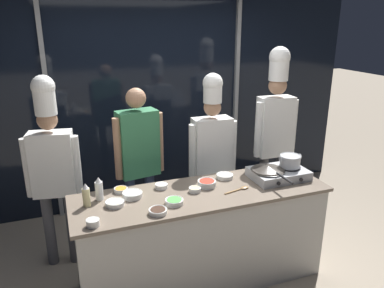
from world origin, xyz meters
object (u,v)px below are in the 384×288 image
(chef_sous, at_px, (212,145))
(prep_bowl_bean_sprouts, at_px, (132,194))
(serving_spoon_slotted, at_px, (241,189))
(prep_bowl_scallions, at_px, (174,201))
(prep_bowl_onion, at_px, (225,176))
(prep_bowl_chili_flakes, at_px, (207,183))
(stock_pot, at_px, (290,161))
(person_guest, at_px, (139,154))
(prep_bowl_garlic, at_px, (161,186))
(portable_stove, at_px, (278,173))
(prep_bowl_soy_glaze, at_px, (158,211))
(prep_bowl_noodles, at_px, (115,203))
(squeeze_bottle_oil, at_px, (86,195))
(frying_pan, at_px, (268,168))
(prep_bowl_carrots, at_px, (121,190))
(chef_line, at_px, (275,121))
(squeeze_bottle_clear, at_px, (99,189))
(prep_bowl_ginger, at_px, (195,189))
(chef_head, at_px, (52,160))
(prep_bowl_rice, at_px, (93,222))

(chef_sous, bearing_deg, prep_bowl_bean_sprouts, 31.57)
(serving_spoon_slotted, bearing_deg, prep_bowl_scallions, -175.33)
(prep_bowl_onion, bearing_deg, prep_bowl_chili_flakes, -153.85)
(stock_pot, bearing_deg, chef_sous, 128.04)
(prep_bowl_onion, relative_size, person_guest, 0.09)
(prep_bowl_garlic, bearing_deg, portable_stove, -8.92)
(prep_bowl_scallions, relative_size, prep_bowl_soy_glaze, 1.04)
(stock_pot, xyz_separation_m, prep_bowl_noodles, (-1.61, -0.01, -0.13))
(squeeze_bottle_oil, distance_m, prep_bowl_soy_glaze, 0.58)
(prep_bowl_noodles, height_order, prep_bowl_bean_sprouts, prep_bowl_bean_sprouts)
(frying_pan, xyz_separation_m, prep_bowl_onion, (-0.34, 0.18, -0.09))
(stock_pot, height_order, chef_sous, chef_sous)
(prep_bowl_carrots, bearing_deg, prep_bowl_noodles, -110.88)
(prep_bowl_soy_glaze, bearing_deg, prep_bowl_scallions, 32.47)
(portable_stove, distance_m, frying_pan, 0.13)
(prep_bowl_bean_sprouts, height_order, prep_bowl_chili_flakes, prep_bowl_chili_flakes)
(stock_pot, distance_m, prep_bowl_soy_glaze, 1.36)
(prep_bowl_onion, xyz_separation_m, serving_spoon_slotted, (0.03, -0.27, -0.01))
(portable_stove, height_order, prep_bowl_noodles, portable_stove)
(prep_bowl_chili_flakes, xyz_separation_m, chef_sous, (0.30, 0.58, 0.13))
(stock_pot, xyz_separation_m, prep_bowl_chili_flakes, (-0.80, 0.06, -0.12))
(portable_stove, xyz_separation_m, chef_line, (0.39, 0.71, 0.28))
(squeeze_bottle_clear, relative_size, prep_bowl_garlic, 1.77)
(squeeze_bottle_oil, relative_size, prep_bowl_ginger, 1.83)
(prep_bowl_ginger, distance_m, chef_sous, 0.79)
(prep_bowl_onion, bearing_deg, prep_bowl_bean_sprouts, -174.05)
(squeeze_bottle_clear, relative_size, prep_bowl_chili_flakes, 1.20)
(prep_bowl_chili_flakes, distance_m, person_guest, 0.80)
(prep_bowl_garlic, xyz_separation_m, prep_bowl_chili_flakes, (0.38, -0.10, 0.01))
(prep_bowl_scallions, distance_m, chef_head, 1.23)
(prep_bowl_ginger, xyz_separation_m, chef_head, (-1.11, 0.69, 0.17))
(prep_bowl_onion, relative_size, chef_sous, 0.09)
(prep_bowl_scallions, relative_size, prep_bowl_rice, 1.54)
(stock_pot, relative_size, prep_bowl_noodles, 1.45)
(prep_bowl_chili_flakes, bearing_deg, prep_bowl_soy_glaze, -149.23)
(prep_bowl_chili_flakes, height_order, serving_spoon_slotted, prep_bowl_chili_flakes)
(stock_pot, height_order, prep_bowl_noodles, stock_pot)
(chef_line, bearing_deg, prep_bowl_scallions, 32.41)
(portable_stove, xyz_separation_m, serving_spoon_slotted, (-0.43, -0.10, -0.04))
(prep_bowl_garlic, relative_size, prep_bowl_bean_sprouts, 0.67)
(prep_bowl_ginger, distance_m, prep_bowl_soy_glaze, 0.47)
(prep_bowl_garlic, bearing_deg, prep_bowl_ginger, -34.13)
(prep_bowl_rice, distance_m, person_guest, 1.13)
(stock_pot, bearing_deg, prep_bowl_carrots, 171.86)
(prep_bowl_rice, bearing_deg, prep_bowl_carrots, 59.63)
(portable_stove, bearing_deg, prep_bowl_soy_glaze, -168.31)
(prep_bowl_soy_glaze, height_order, person_guest, person_guest)
(prep_bowl_chili_flakes, distance_m, chef_sous, 0.67)
(chef_line, bearing_deg, serving_spoon_slotted, 46.20)
(squeeze_bottle_clear, height_order, prep_bowl_ginger, squeeze_bottle_clear)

